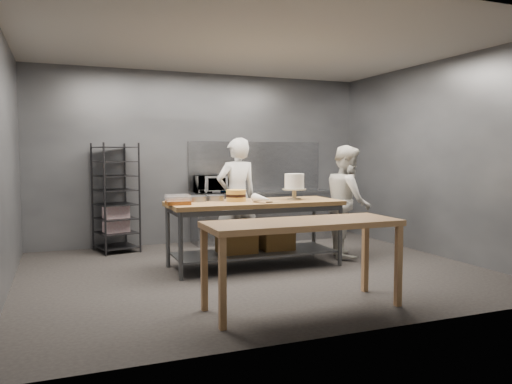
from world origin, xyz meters
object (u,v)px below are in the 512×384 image
Objects in this scene: near_counter at (303,229)px; chef_behind at (237,197)px; frosted_cake_stand at (294,183)px; work_table at (254,226)px; layer_cake at (236,196)px; microwave at (211,184)px; speed_rack at (116,199)px; chef_right at (348,201)px.

chef_behind reaches higher than near_counter.
work_table is at bearing 179.25° from frosted_cake_stand.
frosted_cake_stand is (0.61, -0.01, 0.59)m from work_table.
microwave is at bearing 84.27° from layer_cake.
frosted_cake_stand is at bearing -0.75° from work_table.
work_table is at bearing -47.50° from speed_rack.
chef_behind is at bearing 69.84° from layer_cake.
frosted_cake_stand is at bearing -70.61° from microwave.
layer_cake is (-1.83, -0.07, 0.15)m from chef_right.
chef_behind reaches higher than speed_rack.
chef_behind reaches higher than frosted_cake_stand.
speed_rack is (-1.44, 3.79, 0.04)m from near_counter.
speed_rack is at bearing -38.93° from chef_behind.
speed_rack is at bearing 84.82° from chef_right.
chef_right is at bearing 150.20° from chef_behind.
work_table is 1.41× the size of chef_right.
chef_right is at bearing 7.82° from frosted_cake_stand.
microwave is (0.18, 3.87, 0.24)m from near_counter.
chef_behind reaches higher than microwave.
work_table is 0.50m from layer_cake.
work_table is 1.20× the size of near_counter.
work_table is at bearing 83.07° from near_counter.
chef_behind is 1.70m from chef_right.
chef_behind is 0.78m from layer_cake.
speed_rack is at bearing 132.50° from work_table.
chef_behind is at bearing -85.94° from microwave.
work_table is 1.99m from near_counter.
frosted_cake_stand is 0.88m from layer_cake.
frosted_cake_stand is (-0.97, -0.13, 0.31)m from chef_right.
chef_right reaches higher than microwave.
work_table is 6.46× the size of frosted_cake_stand.
chef_right is at bearing 48.82° from near_counter.
frosted_cake_stand is at bearing -38.75° from speed_rack.
chef_right is at bearing 2.23° from layer_cake.
chef_behind is 1.02m from frosted_cake_stand.
speed_rack is 2.29m from layer_cake.
chef_behind reaches higher than chef_right.
chef_behind is 3.36× the size of microwave.
chef_right is (1.57, -0.65, -0.06)m from chef_behind.
work_table is 1.37× the size of speed_rack.
work_table is 4.43× the size of microwave.
near_counter is 7.34× the size of layer_cake.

